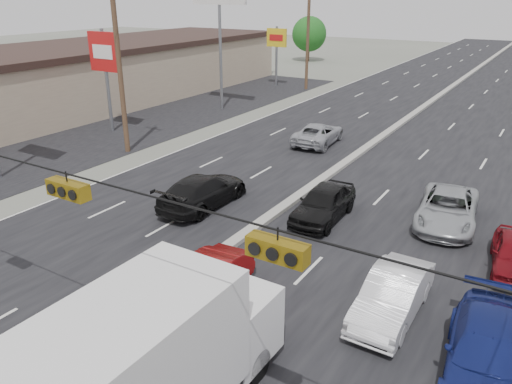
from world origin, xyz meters
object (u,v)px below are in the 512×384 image
tan_sedan (68,384)px  oncoming_far (318,134)px  queue_car_c (447,209)px  queue_car_b (392,296)px  oncoming_near (203,191)px  queue_car_d (489,355)px  utility_pole_left_c (308,37)px  queue_car_a (323,203)px  utility_pole_left_b (120,68)px  tree_left_far (309,34)px  pole_sign_far (277,43)px  pole_sign_mid (105,58)px  box_truck (153,363)px  red_sedan (205,283)px

tan_sedan → oncoming_far: bearing=94.7°
queue_car_c → queue_car_b: bearing=-96.7°
tan_sedan → oncoming_near: bearing=106.3°
queue_car_d → oncoming_near: bearing=152.7°
utility_pole_left_c → queue_car_a: utility_pole_left_c is taller
queue_car_b → oncoming_near: size_ratio=0.84×
utility_pole_left_c → oncoming_far: utility_pole_left_c is taller
utility_pole_left_b → tree_left_far: size_ratio=1.63×
utility_pole_left_b → oncoming_far: 12.94m
pole_sign_far → oncoming_near: pole_sign_far is taller
oncoming_far → pole_sign_far: bearing=-58.1°
tree_left_far → oncoming_near: tree_left_far is taller
pole_sign_mid → box_truck: pole_sign_mid is taller
tan_sedan → queue_car_c: size_ratio=1.06×
utility_pole_left_c → queue_car_d: bearing=-57.3°
utility_pole_left_c → box_truck: (16.00, -40.03, -3.26)m
queue_car_d → queue_car_a: bearing=132.9°
tree_left_far → utility_pole_left_b: bearing=-78.1°
tree_left_far → queue_car_b: bearing=-61.6°
pole_sign_mid → box_truck: size_ratio=0.98×
queue_car_a → queue_car_d: size_ratio=0.85×
queue_car_a → oncoming_far: bearing=114.2°
red_sedan → oncoming_far: (-4.53, 18.20, -0.01)m
queue_car_d → oncoming_near: size_ratio=1.01×
queue_car_c → oncoming_far: queue_car_c is taller
utility_pole_left_b → queue_car_d: utility_pole_left_b is taller
utility_pole_left_b → queue_car_c: bearing=-1.3°
queue_car_d → pole_sign_far: bearing=121.0°
pole_sign_far → queue_car_c: pole_sign_far is taller
tree_left_far → oncoming_far: 41.87m
utility_pole_left_c → tree_left_far: size_ratio=1.63×
tan_sedan → queue_car_a: bearing=81.2°
utility_pole_left_b → pole_sign_mid: size_ratio=1.43×
pole_sign_far → box_truck: 44.60m
pole_sign_far → box_truck: pole_sign_far is taller
box_truck → queue_car_a: 12.44m
box_truck → red_sedan: bearing=115.3°
pole_sign_mid → queue_car_c: bearing=-8.3°
red_sedan → queue_car_b: (5.30, 2.37, 0.02)m
oncoming_far → utility_pole_left_b: bearing=34.7°
red_sedan → queue_car_b: 5.81m
pole_sign_far → oncoming_far: size_ratio=1.23×
red_sedan → oncoming_far: 18.75m
tan_sedan → pole_sign_mid: bearing=128.3°
utility_pole_left_b → pole_sign_mid: (-4.50, 3.00, 0.01)m
utility_pole_left_b → red_sedan: utility_pole_left_b is taller
queue_car_d → oncoming_far: 21.40m
tree_left_far → box_truck: (25.50, -60.03, -1.87)m
utility_pole_left_b → pole_sign_far: utility_pole_left_b is taller
pole_sign_far → red_sedan: size_ratio=1.44×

